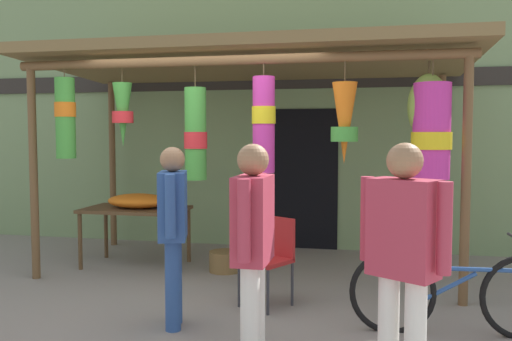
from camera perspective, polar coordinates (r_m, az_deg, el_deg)
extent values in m
plane|color=gray|center=(5.65, -6.30, -13.05)|extent=(30.00, 30.00, 0.00)
cube|color=#7A9360|center=(7.93, -0.42, 6.05)|extent=(11.80, 0.25, 3.88)
cube|color=#2D2823|center=(7.82, -0.66, 9.50)|extent=(10.62, 0.04, 0.24)
cube|color=black|center=(7.69, 4.62, -0.90)|extent=(1.10, 0.03, 2.00)
cylinder|color=brown|center=(6.53, -22.60, -0.31)|extent=(0.09, 0.09, 2.40)
cylinder|color=brown|center=(5.45, 21.46, -1.07)|extent=(0.09, 0.09, 2.40)
cylinder|color=brown|center=(8.15, -15.03, 0.64)|extent=(0.09, 0.09, 2.40)
cylinder|color=brown|center=(7.31, 19.05, 0.20)|extent=(0.09, 0.09, 2.40)
cylinder|color=brown|center=(5.59, -2.71, 11.64)|extent=(4.80, 0.10, 0.10)
cylinder|color=brown|center=(7.43, 1.07, 10.88)|extent=(4.80, 0.10, 0.10)
cube|color=olive|center=(6.51, -0.55, 11.61)|extent=(5.10, 2.39, 0.23)
cylinder|color=brown|center=(6.27, -19.74, 9.70)|extent=(0.01, 0.01, 0.09)
cylinder|color=green|center=(6.24, -19.63, 5.27)|extent=(0.21, 0.21, 0.88)
cylinder|color=orange|center=(6.24, -19.65, 6.13)|extent=(0.23, 0.23, 0.16)
cylinder|color=brown|center=(6.06, -14.08, 9.74)|extent=(0.01, 0.01, 0.15)
cone|color=green|center=(6.03, -14.01, 5.76)|extent=(0.21, 0.21, 0.69)
cylinder|color=red|center=(6.03, -14.01, 5.53)|extent=(0.23, 0.23, 0.12)
cylinder|color=brown|center=(5.72, -6.50, 9.85)|extent=(0.01, 0.01, 0.22)
cylinder|color=green|center=(5.69, -6.45, 3.90)|extent=(0.23, 0.23, 0.97)
cylinder|color=red|center=(5.69, -6.45, 3.21)|extent=(0.25, 0.25, 0.17)
cylinder|color=brown|center=(5.48, 0.83, 10.62)|extent=(0.01, 0.01, 0.12)
cylinder|color=#D13399|center=(5.44, 0.82, 4.88)|extent=(0.22, 0.22, 0.97)
cylinder|color=yellow|center=(5.44, 0.83, 5.92)|extent=(0.24, 0.24, 0.17)
cylinder|color=brown|center=(5.35, 9.46, 10.32)|extent=(0.01, 0.01, 0.20)
cone|color=orange|center=(5.32, 9.40, 4.97)|extent=(0.25, 0.25, 0.80)
cylinder|color=green|center=(5.31, 9.39, 3.84)|extent=(0.27, 0.27, 0.14)
cylinder|color=brown|center=(5.43, 18.32, 9.99)|extent=(0.01, 0.01, 0.22)
cylinder|color=#D13399|center=(5.40, 18.19, 3.99)|extent=(0.35, 0.35, 0.92)
cylinder|color=yellow|center=(5.40, 18.17, 3.03)|extent=(0.38, 0.38, 0.17)
cylinder|color=#4C3D23|center=(5.49, 17.96, 10.43)|extent=(0.02, 0.02, 0.12)
ellipsoid|color=#89A842|center=(5.46, 17.88, 6.49)|extent=(0.39, 0.33, 0.63)
cube|color=brown|center=(6.83, -12.71, -4.06)|extent=(1.26, 0.75, 0.04)
cylinder|color=brown|center=(6.87, -18.22, -7.19)|extent=(0.05, 0.05, 0.69)
cylinder|color=brown|center=(6.38, -9.12, -7.90)|extent=(0.05, 0.05, 0.69)
cylinder|color=brown|center=(7.43, -15.69, -6.31)|extent=(0.05, 0.05, 0.69)
cylinder|color=brown|center=(6.97, -7.18, -6.86)|extent=(0.05, 0.05, 0.69)
ellipsoid|color=orange|center=(6.80, -12.45, -3.17)|extent=(0.77, 0.54, 0.18)
ellipsoid|color=red|center=(6.70, -11.76, -3.19)|extent=(0.35, 0.27, 0.12)
cube|color=#AD1E1E|center=(5.16, 1.04, -9.59)|extent=(0.55, 0.55, 0.04)
cube|color=#AD1E1E|center=(5.25, 2.33, -7.12)|extent=(0.37, 0.23, 0.40)
cylinder|color=#333338|center=(5.20, -1.82, -11.98)|extent=(0.03, 0.03, 0.44)
cylinder|color=#333338|center=(4.97, 1.28, -12.74)|extent=(0.03, 0.03, 0.44)
cylinder|color=#333338|center=(5.46, 0.83, -11.21)|extent=(0.03, 0.03, 0.44)
cylinder|color=#333338|center=(5.24, 3.88, -11.87)|extent=(0.03, 0.03, 0.44)
cylinder|color=brown|center=(6.51, -3.35, -9.64)|extent=(0.37, 0.37, 0.24)
torus|color=black|center=(4.69, 14.34, -12.49)|extent=(0.71, 0.10, 0.71)
cylinder|color=navy|center=(4.72, 20.77, -9.77)|extent=(0.88, 0.10, 0.04)
cylinder|color=navy|center=(4.74, 19.51, -11.79)|extent=(0.50, 0.07, 0.31)
cylinder|color=navy|center=(4.63, 17.33, -7.92)|extent=(0.03, 0.03, 0.30)
cube|color=black|center=(4.60, 17.37, -5.97)|extent=(0.20, 0.09, 0.05)
cylinder|color=silver|center=(3.70, -0.64, -15.92)|extent=(0.13, 0.13, 0.78)
cylinder|color=silver|center=(3.86, -0.01, -15.04)|extent=(0.13, 0.13, 0.78)
cube|color=#B23347|center=(3.61, -0.32, -5.20)|extent=(0.22, 0.40, 0.59)
cylinder|color=#B23347|center=(3.36, -1.29, -5.38)|extent=(0.08, 0.08, 0.53)
cylinder|color=#B23347|center=(3.85, 0.52, -4.18)|extent=(0.08, 0.08, 0.53)
sphere|color=#9E704C|center=(3.57, -0.33, 1.15)|extent=(0.21, 0.21, 0.21)
cylinder|color=silver|center=(3.57, 13.91, -16.75)|extent=(0.13, 0.13, 0.79)
cube|color=#B23347|center=(3.34, 15.44, -5.92)|extent=(0.46, 0.40, 0.59)
cylinder|color=#B23347|center=(3.23, 19.44, -5.83)|extent=(0.08, 0.08, 0.53)
cylinder|color=#B23347|center=(3.47, 11.74, -5.02)|extent=(0.08, 0.08, 0.53)
sphere|color=#9E704C|center=(3.30, 15.57, 1.00)|extent=(0.22, 0.22, 0.22)
cylinder|color=#2D5193|center=(4.62, -8.85, -12.04)|extent=(0.13, 0.13, 0.76)
cylinder|color=#2D5193|center=(4.79, -8.67, -11.45)|extent=(0.13, 0.13, 0.76)
cube|color=#2D5193|center=(4.57, -8.85, -3.69)|extent=(0.32, 0.45, 0.57)
cylinder|color=#2D5193|center=(4.32, -9.12, -3.76)|extent=(0.08, 0.08, 0.51)
cylinder|color=#2D5193|center=(4.82, -8.61, -2.96)|extent=(0.08, 0.08, 0.51)
sphere|color=#9E704C|center=(4.54, -8.90, 1.18)|extent=(0.21, 0.21, 0.21)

